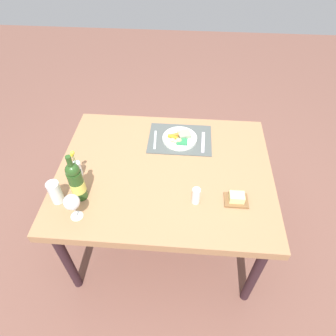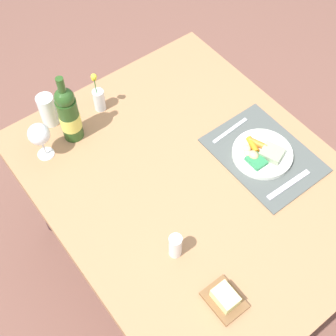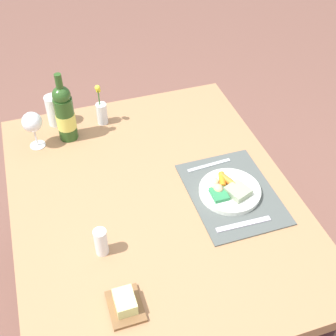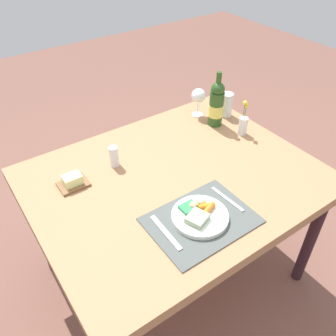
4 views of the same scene
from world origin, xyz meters
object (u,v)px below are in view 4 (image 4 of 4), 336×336
dining_table (175,187)px  wine_bottle (216,104)px  flower_vase (243,124)px  fork (166,232)px  salt_shaker (114,156)px  water_tumbler (226,106)px  dinner_plate (199,215)px  knife (227,199)px  wine_glass (198,96)px  butter_dish (73,182)px

dining_table → wine_bottle: wine_bottle is taller
wine_bottle → flower_vase: 0.18m
fork → salt_shaker: (0.04, 0.49, 0.04)m
water_tumbler → dining_table: bearing=-153.6°
fork → flower_vase: flower_vase is taller
dinner_plate → flower_vase: flower_vase is taller
water_tumbler → wine_bottle: 0.14m
knife → salt_shaker: 0.56m
dining_table → fork: 0.36m
dinner_plate → salt_shaker: (-0.11, 0.50, 0.03)m
fork → flower_vase: size_ratio=1.02×
fork → water_tumbler: size_ratio=1.45×
wine_glass → salt_shaker: bearing=-166.9°
butter_dish → flower_vase: (0.92, -0.13, 0.04)m
dinner_plate → flower_vase: (0.58, 0.35, 0.04)m
wine_glass → fork: bearing=-136.3°
dinner_plate → butter_dish: bearing=124.9°
fork → butter_dish: size_ratio=1.54×
wine_glass → butter_dish: 0.87m
wine_bottle → dining_table: bearing=-151.5°
knife → wine_glass: bearing=57.9°
butter_dish → wine_bottle: (0.86, 0.03, 0.10)m
fork → dining_table: bearing=49.5°
dinner_plate → wine_glass: size_ratio=1.39×
knife → butter_dish: bearing=133.3°
wine_bottle → water_tumbler: bearing=17.8°
wine_bottle → flower_vase: (0.06, -0.16, -0.06)m
wine_bottle → salt_shaker: bearing=-179.1°
wine_glass → butter_dish: wine_glass is taller
dinner_plate → wine_bottle: wine_bottle is taller
butter_dish → flower_vase: bearing=-7.9°
dinner_plate → butter_dish: 0.59m
dining_table → flower_vase: size_ratio=6.60×
wine_bottle → knife: bearing=-125.9°
dining_table → butter_dish: size_ratio=9.96×
dinner_plate → flower_vase: size_ratio=1.17×
water_tumbler → fork: bearing=-146.0°
fork → butter_dish: 0.50m
dining_table → butter_dish: bearing=152.9°
dining_table → knife: size_ratio=7.14×
water_tumbler → knife: bearing=-131.6°
wine_glass → flower_vase: bearing=-76.2°
dining_table → dinner_plate: bearing=-105.9°
knife → flower_vase: size_ratio=0.93×
dining_table → knife: (0.09, -0.26, 0.08)m
water_tumbler → wine_bottle: wine_bottle is taller
knife → wine_glass: 0.73m
flower_vase → dinner_plate: bearing=-148.7°
dining_table → salt_shaker: size_ratio=12.41×
wine_glass → salt_shaker: (-0.62, -0.14, -0.07)m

